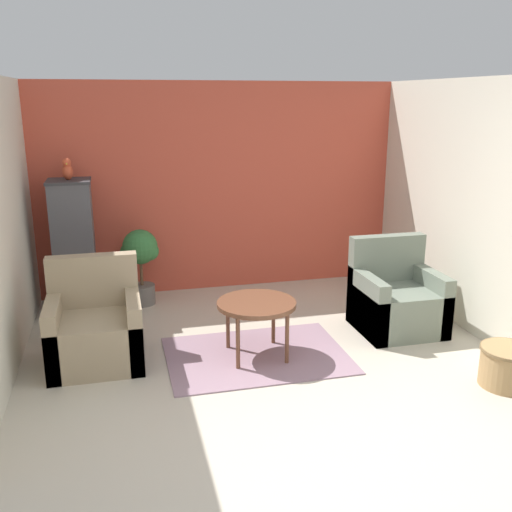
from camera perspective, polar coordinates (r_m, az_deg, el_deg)
The scene contains 11 objects.
ground_plane at distance 4.06m, azimuth 6.20°, elevation -18.21°, with size 20.00×20.00×0.00m, color beige.
wall_back_accent at distance 6.80m, azimuth -3.60°, elevation 6.81°, with size 4.35×0.06×2.44m.
wall_right at distance 6.00m, azimuth 20.35°, elevation 4.70°, with size 0.06×3.43×2.44m.
area_rug at distance 5.22m, azimuth 0.05°, elevation -9.90°, with size 1.61×1.15×0.01m.
coffee_table at distance 5.04m, azimuth 0.06°, elevation -5.11°, with size 0.70×0.70×0.52m.
armchair_left at distance 5.19m, azimuth -15.76°, elevation -7.16°, with size 0.79×0.73×0.91m.
armchair_right at distance 5.86m, azimuth 13.85°, elevation -4.37°, with size 0.79×0.73×0.91m.
birdcage at distance 6.39m, azimuth -17.69°, elevation 0.60°, with size 0.60×0.60×1.43m.
parrot at distance 6.24m, azimuth -18.34°, elevation 8.19°, with size 0.11×0.19×0.23m.
potted_plant at distance 6.43m, azimuth -11.51°, elevation -0.07°, with size 0.42×0.39×0.86m.
wicker_basket at distance 5.08m, azimuth 23.83°, elevation -9.98°, with size 0.45×0.45×0.32m.
Camera 1 is at (-1.22, -3.15, 2.25)m, focal length 40.00 mm.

